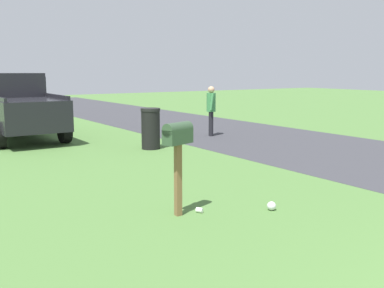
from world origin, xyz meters
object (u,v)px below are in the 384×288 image
object	(u,v)px
mailbox	(178,141)
pedestrian	(211,107)
trash_bin	(151,128)
pickup_truck	(16,104)

from	to	relation	value
mailbox	pedestrian	xyz separation A→B (m)	(6.50, -5.37, -0.18)
mailbox	trash_bin	bearing A→B (deg)	-42.74
pickup_truck	pedestrian	xyz separation A→B (m)	(-3.19, -5.48, -0.14)
pickup_truck	trash_bin	xyz separation A→B (m)	(-4.29, -2.59, -0.53)
pickup_truck	pedestrian	world-z (taller)	pickup_truck
mailbox	pickup_truck	xyz separation A→B (m)	(9.69, 0.11, -0.03)
mailbox	pedestrian	bearing A→B (deg)	-57.64
mailbox	pedestrian	distance (m)	8.43
trash_bin	pickup_truck	bearing A→B (deg)	31.14
mailbox	trash_bin	world-z (taller)	mailbox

